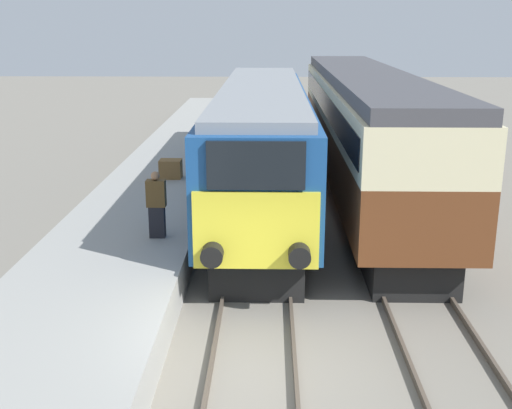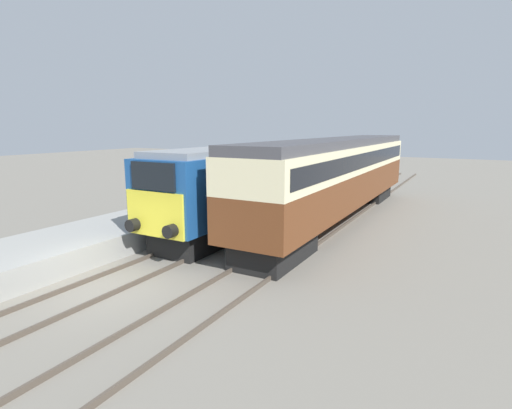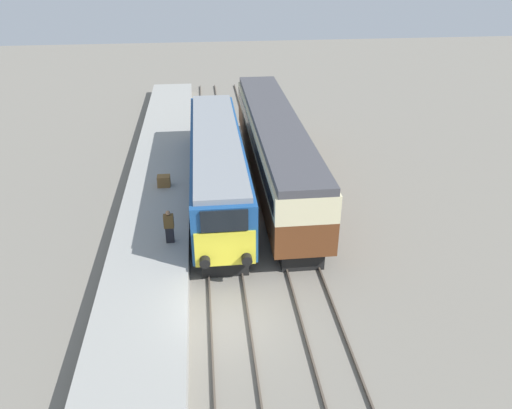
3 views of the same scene
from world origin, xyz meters
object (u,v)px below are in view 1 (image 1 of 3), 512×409
object	(u,v)px
locomotive	(262,140)
passenger_carriage	(364,121)
person_on_platform	(157,205)
luggage_crate	(171,169)

from	to	relation	value
locomotive	passenger_carriage	size ratio (longest dim) A/B	0.86
locomotive	person_on_platform	bearing A→B (deg)	-113.28
passenger_carriage	luggage_crate	world-z (taller)	passenger_carriage
passenger_carriage	person_on_platform	xyz separation A→B (m)	(-5.76, -7.21, -0.90)
person_on_platform	luggage_crate	world-z (taller)	person_on_platform
passenger_carriage	person_on_platform	distance (m)	9.27
locomotive	luggage_crate	size ratio (longest dim) A/B	23.00
luggage_crate	person_on_platform	bearing A→B (deg)	-84.38
person_on_platform	luggage_crate	size ratio (longest dim) A/B	2.26
locomotive	luggage_crate	xyz separation A→B (m)	(-2.94, 0.39, -1.04)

